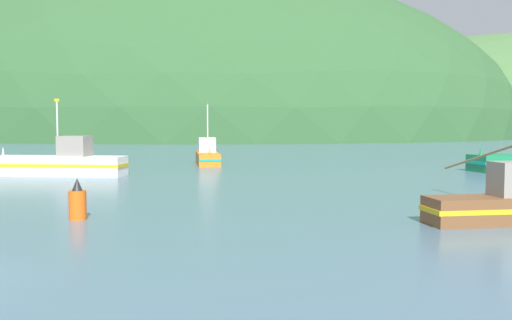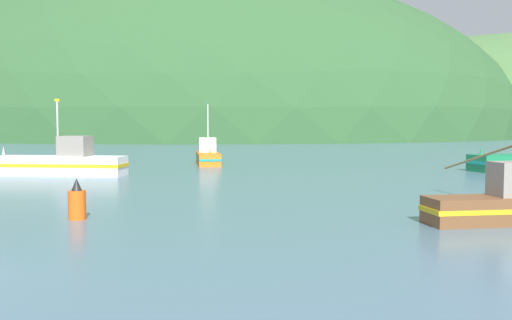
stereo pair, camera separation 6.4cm
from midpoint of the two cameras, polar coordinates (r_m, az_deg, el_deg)
The scene contains 7 objects.
hill_far_right at distance 302.56m, azimuth -12.69°, elevation 2.96°, with size 211.47×169.18×51.78m, color #516B38.
hill_far_left at distance 165.96m, azimuth -4.45°, elevation 2.44°, with size 107.20×85.76×65.33m, color #516B38.
hill_mid_left at distance 222.27m, azimuth 24.64°, elevation 2.44°, with size 175.70×140.56×70.54m, color #47703D.
hill_far_center at distance 192.13m, azimuth -8.15°, elevation 2.59°, with size 218.81×175.05×105.44m, color #2D562D.
fishing_boat_white at distance 43.08m, azimuth -19.43°, elevation -0.30°, with size 9.94×3.82×5.65m.
fishing_boat_orange at distance 52.71m, azimuth -5.07°, elevation 0.44°, with size 4.98×8.00×5.88m.
channel_buoy at distance 23.21m, azimuth -18.02°, elevation -4.17°, with size 0.69×0.69×1.66m.
Camera 1 is at (11.58, -10.21, 3.83)m, focal length 38.75 mm.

